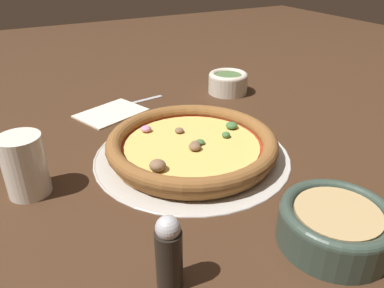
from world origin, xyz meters
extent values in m
plane|color=#3D2616|center=(0.00, 0.00, 0.00)|extent=(3.00, 3.00, 0.00)
cylinder|color=#B7B2A8|center=(0.00, 0.00, 0.00)|extent=(0.38, 0.38, 0.00)
torus|color=#B7B2A8|center=(0.00, 0.00, 0.00)|extent=(0.38, 0.38, 0.01)
cylinder|color=#BC7F42|center=(0.00, 0.00, 0.01)|extent=(0.31, 0.31, 0.02)
torus|color=brown|center=(0.00, 0.00, 0.03)|extent=(0.33, 0.33, 0.03)
cylinder|color=#A32D19|center=(0.00, 0.00, 0.02)|extent=(0.27, 0.27, 0.00)
cylinder|color=#E5B75B|center=(0.00, 0.00, 0.03)|extent=(0.26, 0.26, 0.00)
ellipsoid|color=brown|center=(0.00, 0.01, 0.03)|extent=(0.03, 0.03, 0.01)
ellipsoid|color=#3D6B38|center=(-0.11, -0.02, 0.03)|extent=(0.03, 0.03, 0.01)
ellipsoid|color=#C17FA3|center=(0.06, -0.09, 0.03)|extent=(0.03, 0.03, 0.01)
ellipsoid|color=brown|center=(0.00, -0.06, 0.03)|extent=(0.03, 0.03, 0.01)
ellipsoid|color=#3D6B38|center=(-0.01, 0.01, 0.03)|extent=(0.02, 0.02, 0.01)
ellipsoid|color=brown|center=(0.10, 0.06, 0.04)|extent=(0.04, 0.04, 0.02)
ellipsoid|color=brown|center=(0.01, 0.02, 0.03)|extent=(0.03, 0.03, 0.01)
ellipsoid|color=#3D6B38|center=(-0.07, 0.01, 0.03)|extent=(0.02, 0.02, 0.01)
cylinder|color=#334238|center=(-0.06, 0.30, 0.02)|extent=(0.15, 0.15, 0.05)
torus|color=#334238|center=(-0.06, 0.30, 0.05)|extent=(0.15, 0.15, 0.02)
cylinder|color=tan|center=(-0.06, 0.30, 0.05)|extent=(0.11, 0.11, 0.00)
cylinder|color=beige|center=(-0.26, -0.26, 0.02)|extent=(0.11, 0.11, 0.05)
torus|color=beige|center=(-0.26, -0.26, 0.05)|extent=(0.11, 0.11, 0.02)
cylinder|color=#4C6B3D|center=(-0.26, -0.26, 0.05)|extent=(0.07, 0.07, 0.00)
cylinder|color=silver|center=(0.30, -0.02, 0.05)|extent=(0.07, 0.07, 0.10)
cube|color=beige|center=(0.08, -0.27, 0.00)|extent=(0.18, 0.16, 0.01)
cube|color=#B7B7BC|center=(-0.01, -0.32, 0.00)|extent=(0.15, 0.03, 0.00)
cube|color=#B7B7BC|center=(0.09, -0.30, 0.00)|extent=(0.05, 0.03, 0.00)
cylinder|color=black|center=(0.17, 0.26, 0.04)|extent=(0.03, 0.03, 0.08)
sphere|color=#B2B2B7|center=(0.17, 0.26, 0.09)|extent=(0.03, 0.03, 0.03)
camera|label=1|loc=(0.30, 0.56, 0.37)|focal=35.00mm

